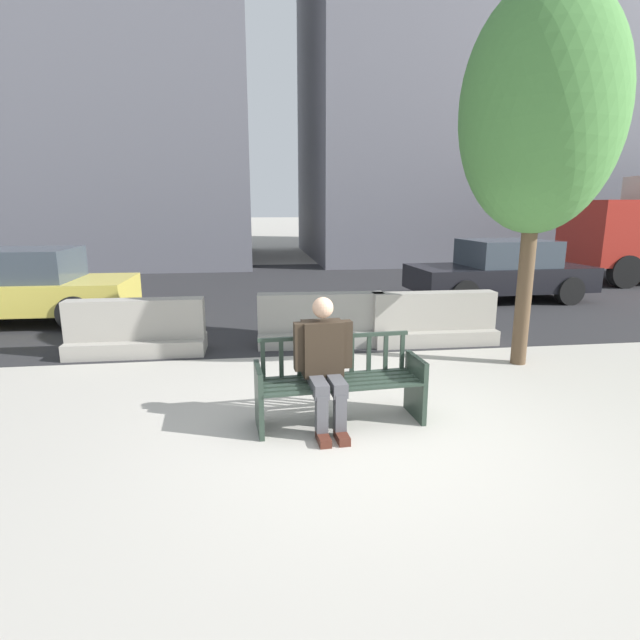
# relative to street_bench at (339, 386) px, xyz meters

# --- Properties ---
(ground_plane) EXTENTS (200.00, 200.00, 0.00)m
(ground_plane) POSITION_rel_street_bench_xyz_m (0.23, -0.31, -0.40)
(ground_plane) COLOR #ADA89E
(street_asphalt) EXTENTS (120.00, 12.00, 0.01)m
(street_asphalt) POSITION_rel_street_bench_xyz_m (0.23, 8.39, -0.39)
(street_asphalt) COLOR #28282B
(street_asphalt) RESTS_ON ground
(street_bench) EXTENTS (1.72, 0.64, 0.88)m
(street_bench) POSITION_rel_street_bench_xyz_m (0.00, 0.00, 0.00)
(street_bench) COLOR #28382D
(street_bench) RESTS_ON ground
(seated_person) EXTENTS (0.59, 0.74, 1.31)m
(seated_person) POSITION_rel_street_bench_xyz_m (-0.16, -0.07, 0.29)
(seated_person) COLOR #2D2319
(seated_person) RESTS_ON ground
(jersey_barrier_centre) EXTENTS (2.03, 0.77, 0.84)m
(jersey_barrier_centre) POSITION_rel_street_bench_xyz_m (0.22, 2.97, -0.06)
(jersey_barrier_centre) COLOR gray
(jersey_barrier_centre) RESTS_ON ground
(jersey_barrier_left) EXTENTS (2.00, 0.69, 0.84)m
(jersey_barrier_left) POSITION_rel_street_bench_xyz_m (-2.59, 2.82, -0.06)
(jersey_barrier_left) COLOR #9E998E
(jersey_barrier_left) RESTS_ON ground
(jersey_barrier_right) EXTENTS (2.01, 0.70, 0.84)m
(jersey_barrier_right) POSITION_rel_street_bench_xyz_m (2.04, 2.82, -0.06)
(jersey_barrier_right) COLOR #9E998E
(jersey_barrier_right) RESTS_ON ground
(street_tree) EXTENTS (2.04, 2.04, 4.94)m
(street_tree) POSITION_rel_street_bench_xyz_m (2.87, 1.62, 2.96)
(street_tree) COLOR brown
(street_tree) RESTS_ON ground
(car_taxi_near) EXTENTS (4.07, 1.93, 1.41)m
(car_taxi_near) POSITION_rel_street_bench_xyz_m (-5.19, 5.29, 0.28)
(car_taxi_near) COLOR #DBC64C
(car_taxi_near) RESTS_ON ground
(car_sedan_mid) EXTENTS (4.22, 2.07, 1.42)m
(car_sedan_mid) POSITION_rel_street_bench_xyz_m (4.96, 6.29, 0.30)
(car_sedan_mid) COLOR black
(car_sedan_mid) RESTS_ON ground
(building_centre_right) EXTENTS (14.34, 10.00, 16.47)m
(building_centre_right) POSITION_rel_street_bench_xyz_m (8.86, 17.48, 7.84)
(building_centre_right) COLOR slate
(building_centre_right) RESTS_ON ground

